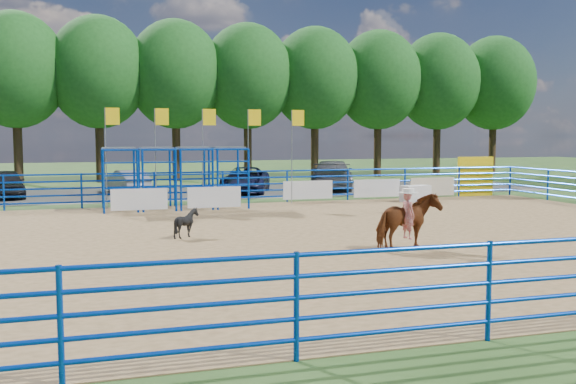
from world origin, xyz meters
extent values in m
plane|color=#365722|center=(0.00, 0.00, 0.00)|extent=(120.00, 120.00, 0.00)
cube|color=#99794C|center=(0.00, 0.00, 0.01)|extent=(30.00, 20.00, 0.02)
cube|color=#67655C|center=(0.00, 17.00, 0.01)|extent=(40.00, 10.00, 0.01)
cube|color=silver|center=(8.74, 8.45, 0.39)|extent=(1.51, 0.96, 0.74)
imported|color=brown|center=(2.39, -2.89, 0.78)|extent=(1.93, 1.21, 1.51)
imported|color=red|center=(2.39, -2.89, 1.57)|extent=(0.40, 0.51, 1.24)
cylinder|color=white|center=(2.39, -2.89, 2.22)|extent=(0.54, 0.54, 0.12)
imported|color=black|center=(-2.92, 0.97, 0.46)|extent=(0.85, 0.76, 0.88)
imported|color=black|center=(-9.62, 16.05, 0.71)|extent=(2.28, 4.33, 1.41)
imported|color=gray|center=(-3.77, 16.67, 0.63)|extent=(2.30, 4.01, 1.25)
imported|color=#161938|center=(2.32, 15.40, 0.69)|extent=(3.82, 5.40, 1.37)
imported|color=#5B5B5E|center=(7.53, 16.02, 0.83)|extent=(4.24, 6.12, 1.65)
cube|color=white|center=(-3.80, 7.77, 0.55)|extent=(2.20, 0.04, 0.85)
cube|color=white|center=(-0.80, 7.77, 0.55)|extent=(2.20, 0.04, 0.85)
cube|color=white|center=(4.00, 9.96, 0.55)|extent=(2.40, 0.04, 0.85)
cube|color=white|center=(7.50, 9.96, 0.55)|extent=(2.40, 0.04, 0.85)
cube|color=beige|center=(10.50, 9.96, 0.55)|extent=(2.40, 0.04, 0.90)
cube|color=yellow|center=(13.00, 10.10, 1.00)|extent=(2.00, 0.12, 2.00)
cylinder|color=#3F2B19|center=(-10.00, 26.00, 2.40)|extent=(0.56, 0.56, 4.80)
ellipsoid|color=#1A4E19|center=(-10.00, 26.00, 7.56)|extent=(6.40, 6.40, 7.36)
cylinder|color=#3F2B19|center=(-5.00, 26.00, 2.40)|extent=(0.56, 0.56, 4.80)
ellipsoid|color=#1A4E19|center=(-5.00, 26.00, 7.56)|extent=(6.40, 6.40, 7.36)
cylinder|color=#3F2B19|center=(0.00, 26.00, 2.40)|extent=(0.56, 0.56, 4.80)
ellipsoid|color=#1A4E19|center=(0.00, 26.00, 7.56)|extent=(6.40, 6.40, 7.36)
cylinder|color=#3F2B19|center=(5.00, 26.00, 2.40)|extent=(0.56, 0.56, 4.80)
ellipsoid|color=#1A4E19|center=(5.00, 26.00, 7.56)|extent=(6.40, 6.40, 7.36)
cylinder|color=#3F2B19|center=(10.00, 26.00, 2.40)|extent=(0.56, 0.56, 4.80)
ellipsoid|color=#1A4E19|center=(10.00, 26.00, 7.56)|extent=(6.40, 6.40, 7.36)
cylinder|color=#3F2B19|center=(15.00, 26.00, 2.40)|extent=(0.56, 0.56, 4.80)
ellipsoid|color=#1A4E19|center=(15.00, 26.00, 7.56)|extent=(6.40, 6.40, 7.36)
cylinder|color=#3F2B19|center=(20.00, 26.00, 2.40)|extent=(0.56, 0.56, 4.80)
ellipsoid|color=#1A4E19|center=(20.00, 26.00, 7.56)|extent=(6.40, 6.40, 7.36)
cylinder|color=#3F2B19|center=(25.00, 26.00, 2.40)|extent=(0.56, 0.56, 4.80)
ellipsoid|color=#1A4E19|center=(25.00, 26.00, 7.56)|extent=(6.40, 6.40, 7.36)
camera|label=1|loc=(-5.60, -18.05, 3.04)|focal=40.00mm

